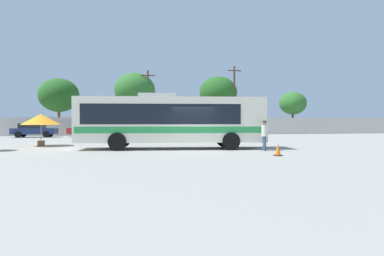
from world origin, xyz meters
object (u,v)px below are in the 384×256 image
(parked_car_second_red, at_px, (90,129))
(roadside_tree_right, at_px, (293,103))
(parked_car_leftmost_dark_blue, at_px, (34,130))
(traffic_cone_on_apron, at_px, (278,149))
(vendor_umbrella_secondary_orange, at_px, (41,120))
(roadside_tree_midleft, at_px, (135,90))
(roadside_tree_left, at_px, (59,95))
(attendant_by_bus_door, at_px, (264,134))
(parked_car_third_dark_blue, at_px, (145,129))
(coach_bus_cream_green, at_px, (169,119))
(utility_pole_near, at_px, (148,101))
(roadside_tree_midright, at_px, (218,93))
(utility_pole_far, at_px, (234,98))

(parked_car_second_red, height_order, roadside_tree_right, roadside_tree_right)
(parked_car_leftmost_dark_blue, height_order, traffic_cone_on_apron, parked_car_leftmost_dark_blue)
(vendor_umbrella_secondary_orange, height_order, roadside_tree_midleft, roadside_tree_midleft)
(parked_car_second_red, bearing_deg, roadside_tree_left, 118.19)
(attendant_by_bus_door, xyz_separation_m, parked_car_second_red, (-11.53, 19.96, -0.20))
(parked_car_third_dark_blue, bearing_deg, roadside_tree_midleft, 97.47)
(roadside_tree_right, relative_size, traffic_cone_on_apron, 8.64)
(vendor_umbrella_secondary_orange, distance_m, roadside_tree_right, 33.58)
(parked_car_third_dark_blue, bearing_deg, coach_bus_cream_green, -88.15)
(roadside_tree_left, bearing_deg, parked_car_leftmost_dark_blue, -95.56)
(utility_pole_near, bearing_deg, vendor_umbrella_secondary_orange, -114.13)
(parked_car_leftmost_dark_blue, height_order, roadside_tree_right, roadside_tree_right)
(parked_car_leftmost_dark_blue, distance_m, parked_car_third_dark_blue, 11.21)
(parked_car_leftmost_dark_blue, bearing_deg, vendor_umbrella_secondary_orange, -74.87)
(coach_bus_cream_green, relative_size, roadside_tree_midright, 1.50)
(vendor_umbrella_secondary_orange, distance_m, utility_pole_near, 20.44)
(utility_pole_near, bearing_deg, coach_bus_cream_green, -90.26)
(attendant_by_bus_door, height_order, vendor_umbrella_secondary_orange, vendor_umbrella_secondary_orange)
(roadside_tree_midright, bearing_deg, parked_car_second_red, -154.70)
(parked_car_leftmost_dark_blue, distance_m, roadside_tree_midleft, 13.29)
(coach_bus_cream_green, xyz_separation_m, utility_pole_far, (11.39, 23.46, 2.79))
(roadside_tree_midleft, bearing_deg, coach_bus_cream_green, -86.58)
(roadside_tree_midleft, bearing_deg, utility_pole_far, -2.56)
(parked_car_leftmost_dark_blue, xyz_separation_m, roadside_tree_right, (31.14, 5.84, 3.23))
(coach_bus_cream_green, bearing_deg, parked_car_second_red, 109.73)
(parked_car_leftmost_dark_blue, bearing_deg, roadside_tree_midleft, 33.65)
(utility_pole_near, distance_m, roadside_tree_left, 11.61)
(utility_pole_near, bearing_deg, attendant_by_bus_door, -78.39)
(coach_bus_cream_green, bearing_deg, attendant_by_bus_door, -24.01)
(vendor_umbrella_secondary_orange, bearing_deg, parked_car_third_dark_blue, 60.23)
(parked_car_leftmost_dark_blue, bearing_deg, traffic_cone_on_apron, -53.53)
(parked_car_third_dark_blue, bearing_deg, attendant_by_bus_door, -73.66)
(roadside_tree_midright, distance_m, traffic_cone_on_apron, 31.23)
(parked_car_leftmost_dark_blue, bearing_deg, roadside_tree_right, 10.63)
(coach_bus_cream_green, bearing_deg, roadside_tree_right, 49.90)
(parked_car_second_red, bearing_deg, traffic_cone_on_apron, -64.11)
(attendant_by_bus_door, xyz_separation_m, roadside_tree_right, (14.17, 25.32, 3.01))
(parked_car_third_dark_blue, distance_m, roadside_tree_right, 20.97)
(parked_car_third_dark_blue, relative_size, roadside_tree_left, 0.60)
(parked_car_third_dark_blue, distance_m, traffic_cone_on_apron, 23.14)
(utility_pole_near, xyz_separation_m, roadside_tree_left, (-10.99, 3.64, 0.82))
(roadside_tree_left, height_order, roadside_tree_midleft, roadside_tree_midleft)
(coach_bus_cream_green, xyz_separation_m, vendor_umbrella_secondary_orange, (-8.20, 3.98, -0.02))
(roadside_tree_midright, bearing_deg, roadside_tree_left, 177.39)
(utility_pole_far, bearing_deg, coach_bus_cream_green, -115.90)
(vendor_umbrella_secondary_orange, xyz_separation_m, parked_car_third_dark_blue, (7.64, 13.36, -1.01))
(vendor_umbrella_secondary_orange, distance_m, roadside_tree_midright, 28.02)
(vendor_umbrella_secondary_orange, bearing_deg, attendant_by_bus_door, -25.14)
(coach_bus_cream_green, relative_size, traffic_cone_on_apron, 17.85)
(roadside_tree_right, bearing_deg, roadside_tree_midright, 167.11)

